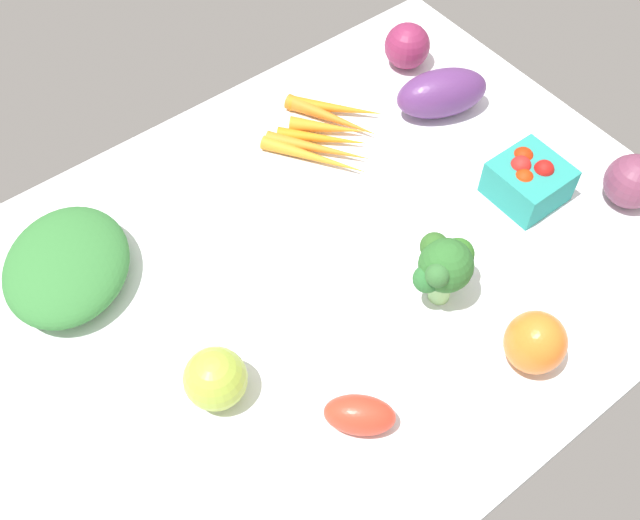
# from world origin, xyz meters

# --- Properties ---
(tablecloth) EXTENTS (1.04, 0.76, 0.02)m
(tablecloth) POSITION_xyz_m (0.00, 0.00, 0.01)
(tablecloth) COLOR white
(tablecloth) RESTS_ON ground
(bell_pepper_orange) EXTENTS (0.10, 0.10, 0.08)m
(bell_pepper_orange) POSITION_xyz_m (-0.12, 0.27, 0.06)
(bell_pepper_orange) COLOR orange
(bell_pepper_orange) RESTS_ON tablecloth
(heirloom_tomato_green) EXTENTS (0.08, 0.08, 0.08)m
(heirloom_tomato_green) POSITION_xyz_m (0.21, 0.07, 0.06)
(heirloom_tomato_green) COLOR #A1BC3E
(heirloom_tomato_green) RESTS_ON tablecloth
(berry_basket) EXTENTS (0.10, 0.10, 0.07)m
(berry_basket) POSITION_xyz_m (-0.32, 0.08, 0.05)
(berry_basket) COLOR teal
(berry_basket) RESTS_ON tablecloth
(leafy_greens_clump) EXTENTS (0.25, 0.26, 0.06)m
(leafy_greens_clump) POSITION_xyz_m (0.28, -0.19, 0.05)
(leafy_greens_clump) COLOR #357A38
(leafy_greens_clump) RESTS_ON tablecloth
(red_onion_near_basket) EXTENTS (0.08, 0.08, 0.08)m
(red_onion_near_basket) POSITION_xyz_m (-0.38, -0.25, 0.06)
(red_onion_near_basket) COLOR #85254D
(red_onion_near_basket) RESTS_ON tablecloth
(carrot_bunch) EXTENTS (0.21, 0.21, 0.03)m
(carrot_bunch) POSITION_xyz_m (-0.16, -0.19, 0.03)
(carrot_bunch) COLOR orange
(carrot_bunch) RESTS_ON tablecloth
(eggplant) EXTENTS (0.17, 0.13, 0.08)m
(eggplant) POSITION_xyz_m (-0.34, -0.13, 0.06)
(eggplant) COLOR #5B2F6D
(eggplant) RESTS_ON tablecloth
(red_onion_center) EXTENTS (0.08, 0.08, 0.08)m
(red_onion_center) POSITION_xyz_m (-0.43, 0.18, 0.06)
(red_onion_center) COLOR #763753
(red_onion_center) RESTS_ON tablecloth
(roma_tomato) EXTENTS (0.10, 0.09, 0.05)m
(roma_tomato) POSITION_xyz_m (0.10, 0.21, 0.04)
(roma_tomato) COLOR red
(roma_tomato) RESTS_ON tablecloth
(broccoli_head) EXTENTS (0.10, 0.08, 0.11)m
(broccoli_head) POSITION_xyz_m (-0.10, 0.13, 0.09)
(broccoli_head) COLOR #94CC80
(broccoli_head) RESTS_ON tablecloth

